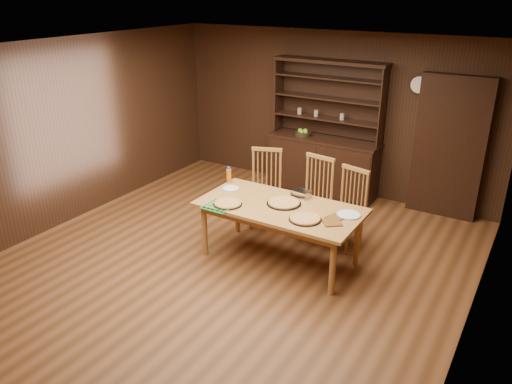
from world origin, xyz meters
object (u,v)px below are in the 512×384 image
Objects in this scene: dining_table at (280,211)px; chair_right at (349,205)px; chair_left at (266,185)px; china_hutch at (323,158)px; chair_center at (315,194)px; juice_bottle at (229,175)px.

chair_right is (0.57, 0.84, -0.11)m from dining_table.
china_hutch is at bearing 60.44° from chair_left.
chair_center is (0.77, 0.01, 0.01)m from chair_left.
chair_center reaches higher than juice_bottle.
chair_right is at bearing -55.45° from china_hutch.
chair_center is 0.51m from chair_right.
chair_right reaches higher than dining_table.
china_hutch reaches higher than chair_left.
chair_center is at bearing -20.23° from chair_left.
china_hutch is 1.84m from chair_right.
chair_center is 1.06× the size of chair_right.
dining_table is 0.86m from chair_center.
chair_left is 0.98× the size of chair_center.
juice_bottle reaches higher than dining_table.
chair_center is at bearing 26.97° from juice_bottle.
dining_table is at bearing -71.60° from chair_left.
china_hutch is 2.40m from dining_table.
china_hutch is at bearing 76.11° from juice_bottle.
chair_left is 1.04× the size of chair_right.
chair_center reaches higher than chair_right.
china_hutch is 1.09× the size of dining_table.
chair_right is at bearing 6.92° from chair_center.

